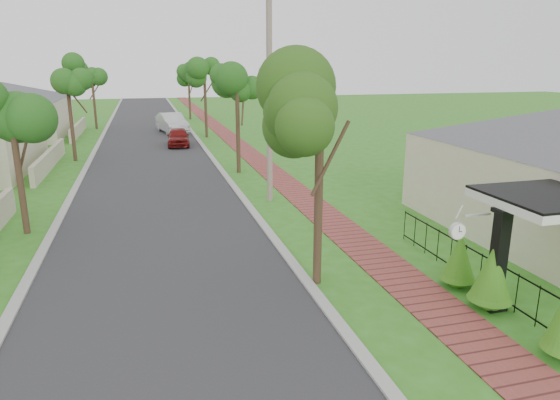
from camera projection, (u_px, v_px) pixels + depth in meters
name	position (u px, v px, depth m)	size (l,w,h in m)	color
ground	(301.00, 313.00, 11.86)	(160.00, 160.00, 0.00)	#33701A
road	(152.00, 163.00, 29.72)	(7.00, 120.00, 0.02)	#28282B
kerb_right	(213.00, 160.00, 30.64)	(0.30, 120.00, 0.10)	#9E9E99
kerb_left	(87.00, 166.00, 28.80)	(0.30, 120.00, 0.10)	#9E9E99
sidewalk	(255.00, 158.00, 31.30)	(1.50, 120.00, 0.03)	brown
porch_post	(498.00, 265.00, 11.78)	(0.48, 0.48, 2.52)	black
picket_fence	(481.00, 270.00, 12.96)	(0.03, 8.02, 1.00)	black
street_trees	(147.00, 81.00, 34.93)	(10.70, 37.65, 5.89)	#382619
hedge_row	(504.00, 284.00, 11.47)	(0.91, 4.41, 1.93)	#256A15
parked_car_red	(178.00, 137.00, 35.75)	(1.51, 3.74, 1.28)	maroon
parked_car_white	(172.00, 123.00, 42.55)	(1.74, 4.98, 1.64)	silver
near_tree	(320.00, 119.00, 12.33)	(2.16, 2.16, 5.53)	#382619
utility_pole	(269.00, 97.00, 20.45)	(1.20, 0.24, 8.68)	gray
station_clock	(459.00, 230.00, 11.72)	(1.06, 0.13, 0.59)	silver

